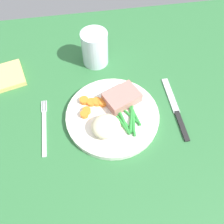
% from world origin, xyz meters
% --- Properties ---
extents(dining_table, '(1.20, 0.90, 0.02)m').
position_xyz_m(dining_table, '(0.00, 0.00, 0.01)').
color(dining_table, '#2D6B38').
rests_on(dining_table, ground).
extents(dinner_plate, '(0.24, 0.24, 0.02)m').
position_xyz_m(dinner_plate, '(-0.00, -0.02, 0.03)').
color(dinner_plate, white).
rests_on(dinner_plate, dining_table).
extents(meat_portion, '(0.11, 0.09, 0.03)m').
position_xyz_m(meat_portion, '(0.03, 0.02, 0.05)').
color(meat_portion, '#B2756B').
rests_on(meat_portion, dinner_plate).
extents(mashed_potatoes, '(0.07, 0.07, 0.04)m').
position_xyz_m(mashed_potatoes, '(-0.02, -0.06, 0.05)').
color(mashed_potatoes, beige).
rests_on(mashed_potatoes, dinner_plate).
extents(carrot_slices, '(0.08, 0.07, 0.01)m').
position_xyz_m(carrot_slices, '(-0.05, 0.02, 0.04)').
color(carrot_slices, orange).
rests_on(carrot_slices, dinner_plate).
extents(green_beans, '(0.06, 0.11, 0.01)m').
position_xyz_m(green_beans, '(0.04, -0.04, 0.04)').
color(green_beans, '#2D8C38').
rests_on(green_beans, dinner_plate).
extents(fork, '(0.01, 0.17, 0.00)m').
position_xyz_m(fork, '(-0.18, -0.02, 0.02)').
color(fork, silver).
rests_on(fork, dining_table).
extents(knife, '(0.02, 0.20, 0.01)m').
position_xyz_m(knife, '(0.17, -0.02, 0.02)').
color(knife, black).
rests_on(knife, dining_table).
extents(water_glass, '(0.08, 0.08, 0.10)m').
position_xyz_m(water_glass, '(-0.02, 0.19, 0.06)').
color(water_glass, silver).
rests_on(water_glass, dining_table).
extents(napkin, '(0.13, 0.12, 0.01)m').
position_xyz_m(napkin, '(-0.29, 0.17, 0.03)').
color(napkin, '#DBBC6B').
rests_on(napkin, dining_table).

